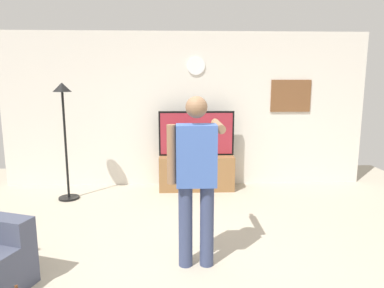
# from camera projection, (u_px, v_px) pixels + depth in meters

# --- Properties ---
(ground_plane) EXTENTS (8.40, 8.40, 0.00)m
(ground_plane) POSITION_uv_depth(u_px,v_px,m) (191.00, 266.00, 3.55)
(ground_plane) COLOR #B2A893
(back_wall) EXTENTS (6.40, 0.10, 2.70)m
(back_wall) POSITION_uv_depth(u_px,v_px,m) (185.00, 110.00, 6.21)
(back_wall) COLOR silver
(back_wall) RESTS_ON ground_plane
(tv_stand) EXTENTS (1.28, 0.47, 0.59)m
(tv_stand) POSITION_uv_depth(u_px,v_px,m) (196.00, 172.00, 6.06)
(tv_stand) COLOR olive
(tv_stand) RESTS_ON ground_plane
(television) EXTENTS (1.29, 0.07, 0.76)m
(television) POSITION_uv_depth(u_px,v_px,m) (196.00, 133.00, 5.98)
(television) COLOR black
(television) RESTS_ON tv_stand
(wall_clock) EXTENTS (0.31, 0.03, 0.31)m
(wall_clock) POSITION_uv_depth(u_px,v_px,m) (196.00, 66.00, 6.02)
(wall_clock) COLOR white
(framed_picture) EXTENTS (0.71, 0.04, 0.56)m
(framed_picture) POSITION_uv_depth(u_px,v_px,m) (291.00, 96.00, 6.18)
(framed_picture) COLOR brown
(floor_lamp) EXTENTS (0.32, 0.32, 1.84)m
(floor_lamp) POSITION_uv_depth(u_px,v_px,m) (64.00, 117.00, 5.37)
(floor_lamp) COLOR black
(floor_lamp) RESTS_ON ground_plane
(person_standing_nearer_lamp) EXTENTS (0.57, 0.78, 1.72)m
(person_standing_nearer_lamp) POSITION_uv_depth(u_px,v_px,m) (196.00, 173.00, 3.42)
(person_standing_nearer_lamp) COLOR #384266
(person_standing_nearer_lamp) RESTS_ON ground_plane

